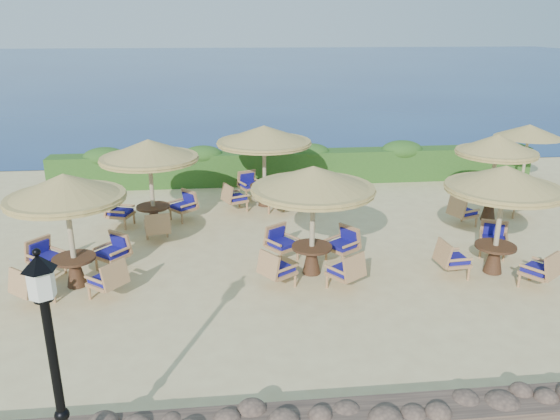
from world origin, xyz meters
The scene contains 12 objects.
ground centered at (0.00, 0.00, 0.00)m, with size 120.00×120.00×0.00m, color beige.
sea centered at (0.00, 70.00, 0.00)m, with size 160.00×160.00×0.00m, color navy.
hedge centered at (0.00, 7.20, 0.60)m, with size 18.00×0.90×1.20m, color #224B18.
stone_wall centered at (0.00, -6.20, 0.22)m, with size 15.00×0.65×0.44m, color brown.
lamp_post centered at (-4.80, -6.80, 1.55)m, with size 0.44×0.44×3.31m.
extra_parasol centered at (7.80, 5.20, 2.17)m, with size 2.30×2.30×2.41m.
cafe_set_0 centered at (-6.18, -0.80, 1.76)m, with size 2.62×2.62×2.65m.
cafe_set_1 centered at (-0.73, -0.71, 1.84)m, with size 2.88×2.88×2.65m.
cafe_set_2 centered at (3.62, -1.13, 1.88)m, with size 2.76×2.76×2.65m.
cafe_set_3 centered at (-4.82, 2.74, 1.91)m, with size 2.83×2.83×2.65m.
cafe_set_4 centered at (-1.44, 4.56, 1.88)m, with size 3.05×3.05×2.65m.
cafe_set_5 centered at (5.22, 2.43, 1.91)m, with size 2.86×2.37×2.65m.
Camera 1 is at (-2.75, -12.49, 5.69)m, focal length 35.00 mm.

